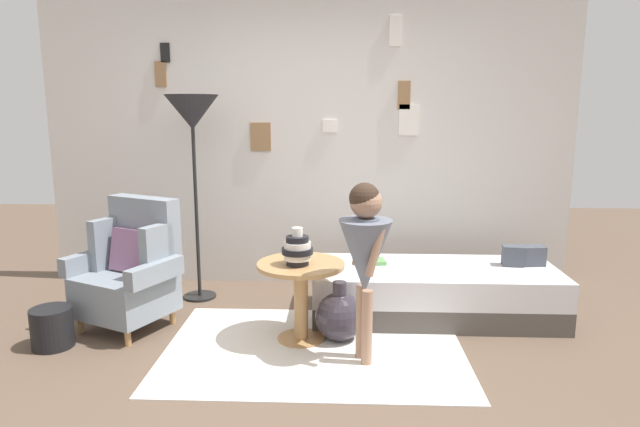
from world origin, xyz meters
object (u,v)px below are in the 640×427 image
Objects in this scene: vase_striped at (297,250)px; magazine_basket at (52,328)px; demijohn_near at (339,316)px; side_table at (301,285)px; armchair at (131,270)px; daybed at (434,292)px; person_child at (365,249)px; floor_lamp at (192,120)px; book_on_daybed at (371,262)px.

magazine_basket is at bearing -175.63° from vase_striped.
side_table is at bearing -177.25° from demijohn_near.
armchair reaches higher than daybed.
vase_striped reaches higher than magazine_basket.
daybed is 1.61× the size of person_child.
daybed is 7.24× the size of vase_striped.
person_child reaches higher than vase_striped.
armchair is at bearing 44.05° from magazine_basket.
person_child is 4.23× the size of magazine_basket.
side_table is at bearing -42.21° from floor_lamp.
demijohn_near reaches higher than book_on_daybed.
book_on_daybed is at bearing 67.00° from demijohn_near.
side_table is 2.20× the size of magazine_basket.
armchair reaches higher than magazine_basket.
floor_lamp reaches higher than daybed.
floor_lamp is (-1.98, 0.36, 1.34)m from daybed.
person_child is at bearing -3.77° from magazine_basket.
person_child is (1.39, -1.19, -0.78)m from floor_lamp.
magazine_basket is (-1.72, -0.18, -0.27)m from side_table.
armchair is 1.58× the size of side_table.
person_child is at bearing -40.57° from floor_lamp.
side_table is (1.30, -0.23, -0.02)m from armchair.
daybed is 8.65× the size of book_on_daybed.
floor_lamp is 1.98m from person_child.
book_on_daybed is (0.09, 0.93, -0.35)m from person_child.
book_on_daybed reaches higher than magazine_basket.
floor_lamp is (0.34, 0.64, 1.10)m from armchair.
demijohn_near is at bearing -146.58° from daybed.
floor_lamp reaches higher than vase_striped.
floor_lamp is at bearing 137.79° from side_table.
book_on_daybed is 0.79× the size of magazine_basket.
armchair is 1.32m from floor_lamp.
person_child is 1.00m from book_on_daybed.
magazine_basket is (-0.42, -0.41, -0.30)m from armchair.
vase_striped is 0.94× the size of magazine_basket.
daybed is at bearing -10.20° from floor_lamp.
armchair is 3.69× the size of vase_striped.
floor_lamp is at bearing 139.43° from person_child.
person_child is 0.69m from demijohn_near.
vase_striped is at bearing 148.96° from person_child.
book_on_daybed is (0.54, 0.66, -0.27)m from vase_striped.
vase_striped is (-1.04, -0.56, 0.48)m from daybed.
vase_striped is 0.22× the size of person_child.
daybed is 2.83m from magazine_basket.
magazine_basket is at bearing -135.95° from armchair.
side_table is at bearing -153.56° from daybed.
side_table reaches higher than book_on_daybed.
vase_striped is 0.53m from person_child.
vase_striped is at bearing 4.37° from magazine_basket.
demijohn_near is at bearing 12.34° from vase_striped.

